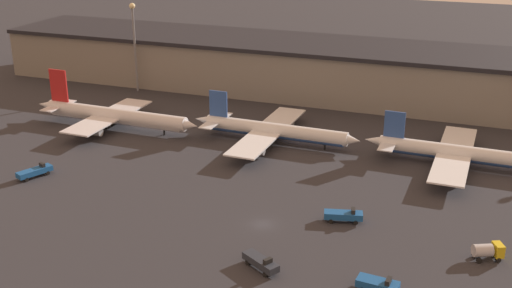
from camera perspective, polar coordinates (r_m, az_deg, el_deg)
ground at (r=119.64m, az=0.61°, el=-7.15°), size 600.00×600.00×0.00m
terminal_building at (r=195.47m, az=9.33°, el=6.30°), size 232.96×31.22×15.80m
airplane_0 at (r=171.99m, az=-12.54°, el=2.48°), size 48.52×30.81×14.19m
airplane_1 at (r=158.00m, az=1.51°, el=1.21°), size 43.30×38.05×11.61m
airplane_2 at (r=150.87m, az=17.70°, el=-0.81°), size 44.11×36.94×11.08m
service_vehicle_0 at (r=101.90m, az=10.80°, el=-12.16°), size 6.61×3.16×2.73m
service_vehicle_1 at (r=114.62m, az=19.90°, el=-8.91°), size 5.41×4.15×2.88m
service_vehicle_2 at (r=121.12m, az=7.80°, el=-6.30°), size 7.50×3.98×2.75m
service_vehicle_3 at (r=105.61m, az=0.44°, el=-10.46°), size 7.27×5.50×2.73m
service_vehicle_4 at (r=146.72m, az=-19.06°, el=-2.33°), size 5.08×7.96×2.68m
lamp_post_0 at (r=201.81m, az=-10.77°, el=9.36°), size 1.80×1.80×27.32m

